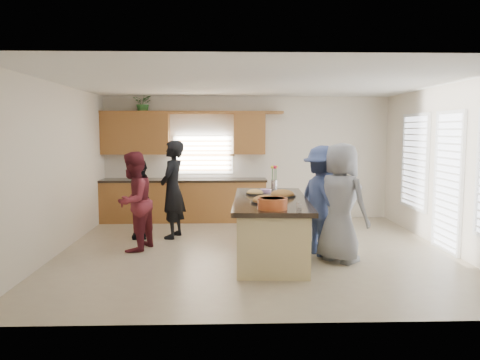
{
  "coord_description": "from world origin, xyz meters",
  "views": [
    {
      "loc": [
        -0.49,
        -7.73,
        2.02
      ],
      "look_at": [
        -0.23,
        0.55,
        1.15
      ],
      "focal_mm": 35.0,
      "sensor_mm": 36.0,
      "label": 1
    }
  ],
  "objects_px": {
    "woman_left_mid": "(134,201)",
    "woman_left_back": "(173,189)",
    "salad_bowl": "(272,203)",
    "woman_right_front": "(341,203)",
    "island": "(270,229)",
    "woman_left_front": "(141,199)",
    "woman_right_back": "(323,201)"
  },
  "relations": [
    {
      "from": "island",
      "to": "woman_right_back",
      "type": "xyz_separation_m",
      "value": [
        0.86,
        0.08,
        0.44
      ]
    },
    {
      "from": "salad_bowl",
      "to": "island",
      "type": "bearing_deg",
      "value": 85.88
    },
    {
      "from": "woman_left_front",
      "to": "woman_right_front",
      "type": "height_order",
      "value": "woman_right_front"
    },
    {
      "from": "salad_bowl",
      "to": "woman_left_back",
      "type": "height_order",
      "value": "woman_left_back"
    },
    {
      "from": "salad_bowl",
      "to": "woman_left_back",
      "type": "xyz_separation_m",
      "value": [
        -1.64,
        2.46,
        -0.11
      ]
    },
    {
      "from": "salad_bowl",
      "to": "woman_right_front",
      "type": "xyz_separation_m",
      "value": [
        1.13,
        0.73,
        -0.11
      ]
    },
    {
      "from": "woman_left_front",
      "to": "woman_right_front",
      "type": "relative_size",
      "value": 0.81
    },
    {
      "from": "woman_left_mid",
      "to": "woman_left_front",
      "type": "height_order",
      "value": "woman_left_mid"
    },
    {
      "from": "woman_right_back",
      "to": "woman_left_front",
      "type": "bearing_deg",
      "value": 49.56
    },
    {
      "from": "woman_left_front",
      "to": "woman_right_front",
      "type": "xyz_separation_m",
      "value": [
        3.36,
        -1.71,
        0.17
      ]
    },
    {
      "from": "woman_left_front",
      "to": "salad_bowl",
      "type": "bearing_deg",
      "value": 37.47
    },
    {
      "from": "island",
      "to": "woman_left_back",
      "type": "xyz_separation_m",
      "value": [
        -1.72,
        1.41,
        0.47
      ]
    },
    {
      "from": "island",
      "to": "woman_right_front",
      "type": "height_order",
      "value": "woman_right_front"
    },
    {
      "from": "woman_left_mid",
      "to": "woman_right_front",
      "type": "distance_m",
      "value": 3.41
    },
    {
      "from": "island",
      "to": "woman_left_front",
      "type": "bearing_deg",
      "value": 152.22
    },
    {
      "from": "woman_left_mid",
      "to": "woman_right_back",
      "type": "bearing_deg",
      "value": 100.87
    },
    {
      "from": "island",
      "to": "woman_right_front",
      "type": "distance_m",
      "value": 1.19
    },
    {
      "from": "salad_bowl",
      "to": "woman_right_back",
      "type": "bearing_deg",
      "value": 50.35
    },
    {
      "from": "woman_left_back",
      "to": "woman_left_mid",
      "type": "distance_m",
      "value": 1.1
    },
    {
      "from": "woman_left_mid",
      "to": "woman_left_back",
      "type": "bearing_deg",
      "value": 167.62
    },
    {
      "from": "woman_left_back",
      "to": "woman_left_front",
      "type": "distance_m",
      "value": 0.61
    },
    {
      "from": "woman_right_back",
      "to": "woman_right_front",
      "type": "relative_size",
      "value": 0.97
    },
    {
      "from": "woman_left_back",
      "to": "woman_right_back",
      "type": "height_order",
      "value": "woman_left_back"
    },
    {
      "from": "woman_left_mid",
      "to": "woman_right_back",
      "type": "relative_size",
      "value": 0.94
    },
    {
      "from": "island",
      "to": "salad_bowl",
      "type": "distance_m",
      "value": 1.2
    },
    {
      "from": "woman_left_back",
      "to": "woman_right_front",
      "type": "xyz_separation_m",
      "value": [
        2.77,
        -1.73,
        -0.0
      ]
    },
    {
      "from": "woman_left_back",
      "to": "woman_left_front",
      "type": "xyz_separation_m",
      "value": [
        -0.59,
        -0.02,
        -0.17
      ]
    },
    {
      "from": "island",
      "to": "woman_right_front",
      "type": "relative_size",
      "value": 1.5
    },
    {
      "from": "woman_left_back",
      "to": "island",
      "type": "bearing_deg",
      "value": 63.92
    },
    {
      "from": "woman_left_mid",
      "to": "woman_right_back",
      "type": "height_order",
      "value": "woman_right_back"
    },
    {
      "from": "woman_left_mid",
      "to": "salad_bowl",
      "type": "bearing_deg",
      "value": 73.34
    },
    {
      "from": "salad_bowl",
      "to": "woman_left_back",
      "type": "bearing_deg",
      "value": 123.72
    }
  ]
}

